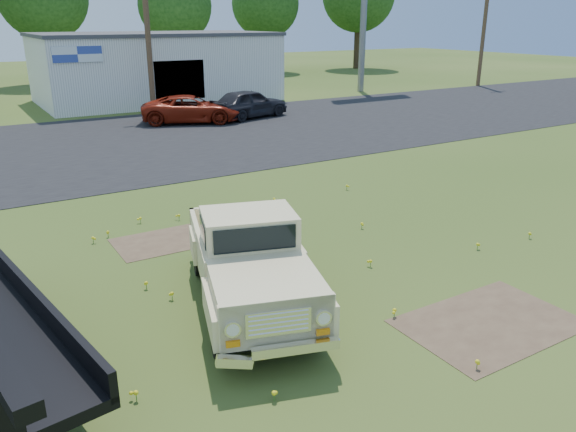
{
  "coord_description": "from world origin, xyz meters",
  "views": [
    {
      "loc": [
        -5.84,
        -8.42,
        4.91
      ],
      "look_at": [
        -0.11,
        1.0,
        1.04
      ],
      "focal_mm": 35.0,
      "sensor_mm": 36.0,
      "label": 1
    }
  ],
  "objects": [
    {
      "name": "dark_sedan",
      "position": [
        7.78,
        17.9,
        0.74
      ],
      "size": [
        4.66,
        2.74,
        1.49
      ],
      "primitive_type": "imported",
      "rotation": [
        0.0,
        0.0,
        1.81
      ],
      "color": "black",
      "rests_on": "ground"
    },
    {
      "name": "commercial_building",
      "position": [
        6.0,
        26.99,
        2.1
      ],
      "size": [
        14.2,
        8.2,
        4.15
      ],
      "color": "silver",
      "rests_on": "ground"
    },
    {
      "name": "utility_pole_east",
      "position": [
        30.0,
        22.0,
        4.6
      ],
      "size": [
        1.6,
        0.3,
        9.0
      ],
      "color": "#493322",
      "rests_on": "ground"
    },
    {
      "name": "treeline_e",
      "position": [
        12.0,
        39.0,
        5.98
      ],
      "size": [
        6.08,
        6.08,
        9.04
      ],
      "color": "#382919",
      "rests_on": "ground"
    },
    {
      "name": "dirt_patch_b",
      "position": [
        -2.0,
        3.5,
        0.0
      ],
      "size": [
        2.2,
        1.6,
        0.01
      ],
      "primitive_type": "cube",
      "color": "brown",
      "rests_on": "ground"
    },
    {
      "name": "red_pickup",
      "position": [
        4.66,
        18.1,
        0.67
      ],
      "size": [
        5.31,
        3.98,
        1.34
      ],
      "primitive_type": "imported",
      "rotation": [
        0.0,
        0.0,
        1.16
      ],
      "color": "maroon",
      "rests_on": "ground"
    },
    {
      "name": "ground",
      "position": [
        0.0,
        0.0,
        0.0
      ],
      "size": [
        140.0,
        140.0,
        0.0
      ],
      "primitive_type": "plane",
      "color": "#354E19",
      "rests_on": "ground"
    },
    {
      "name": "utility_pole_mid",
      "position": [
        4.0,
        22.0,
        4.6
      ],
      "size": [
        1.6,
        0.3,
        9.0
      ],
      "color": "#493322",
      "rests_on": "ground"
    },
    {
      "name": "treeline_f",
      "position": [
        22.0,
        41.5,
        6.3
      ],
      "size": [
        6.4,
        6.4,
        9.52
      ],
      "color": "#382919",
      "rests_on": "ground"
    },
    {
      "name": "asphalt_lot",
      "position": [
        0.0,
        15.0,
        0.0
      ],
      "size": [
        90.0,
        14.0,
        0.02
      ],
      "primitive_type": "cube",
      "color": "black",
      "rests_on": "ground"
    },
    {
      "name": "dirt_patch_a",
      "position": [
        1.5,
        -3.0,
        0.0
      ],
      "size": [
        3.0,
        2.0,
        0.01
      ],
      "primitive_type": "cube",
      "color": "brown",
      "rests_on": "ground"
    },
    {
      "name": "vintage_pickup_truck",
      "position": [
        -1.67,
        -0.25,
        0.89
      ],
      "size": [
        3.27,
        5.24,
        1.78
      ],
      "primitive_type": null,
      "rotation": [
        0.0,
        0.0,
        -0.3
      ],
      "color": "beige",
      "rests_on": "ground"
    }
  ]
}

